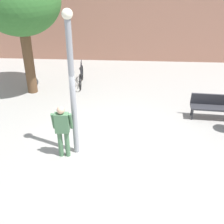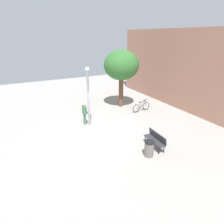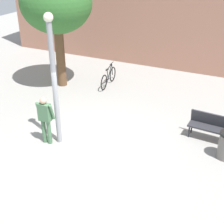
{
  "view_description": "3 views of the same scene",
  "coord_description": "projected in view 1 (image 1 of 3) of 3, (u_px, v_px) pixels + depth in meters",
  "views": [
    {
      "loc": [
        0.53,
        -7.77,
        5.53
      ],
      "look_at": [
        0.03,
        0.68,
        0.77
      ],
      "focal_mm": 47.55,
      "sensor_mm": 36.0,
      "label": 1
    },
    {
      "loc": [
        11.39,
        -5.11,
        6.21
      ],
      "look_at": [
        -0.71,
        1.24,
        0.83
      ],
      "focal_mm": 31.6,
      "sensor_mm": 36.0,
      "label": 2
    },
    {
      "loc": [
        4.39,
        -7.72,
        5.85
      ],
      "look_at": [
        0.45,
        0.61,
        0.92
      ],
      "focal_mm": 50.12,
      "sensor_mm": 36.0,
      "label": 3
    }
  ],
  "objects": [
    {
      "name": "ground_plane",
      "position": [
        110.0,
        143.0,
        9.5
      ],
      "size": [
        36.0,
        36.0,
        0.0
      ],
      "primitive_type": "plane",
      "color": "gray"
    },
    {
      "name": "lamppost",
      "position": [
        72.0,
        81.0,
        7.98
      ],
      "size": [
        0.28,
        0.28,
        4.23
      ],
      "color": "gray",
      "rests_on": "ground_plane"
    },
    {
      "name": "person_by_lamppost",
      "position": [
        62.0,
        128.0,
        8.48
      ],
      "size": [
        0.6,
        0.3,
        1.67
      ],
      "color": "#47704C",
      "rests_on": "ground_plane"
    },
    {
      "name": "park_bench",
      "position": [
        213.0,
        104.0,
        10.65
      ],
      "size": [
        1.63,
        0.58,
        0.92
      ],
      "color": "#2D2D33",
      "rests_on": "ground_plane"
    },
    {
      "name": "plaza_tree",
      "position": [
        20.0,
        2.0,
        11.05
      ],
      "size": [
        3.05,
        3.05,
        5.04
      ],
      "color": "brown",
      "rests_on": "ground_plane"
    },
    {
      "name": "bicycle_black",
      "position": [
        81.0,
        76.0,
        13.36
      ],
      "size": [
        0.18,
        1.81,
        0.97
      ],
      "color": "black",
      "rests_on": "ground_plane"
    }
  ]
}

